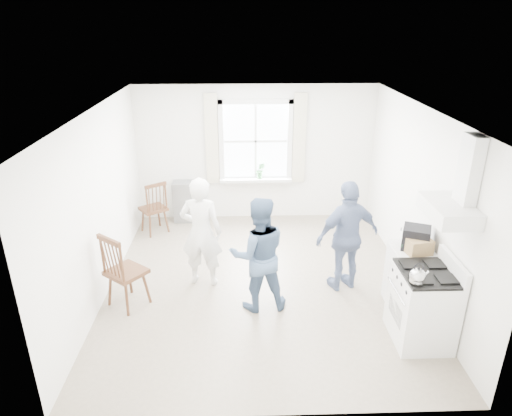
{
  "coord_description": "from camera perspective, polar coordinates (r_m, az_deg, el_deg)",
  "views": [
    {
      "loc": [
        -0.27,
        -5.92,
        3.73
      ],
      "look_at": [
        -0.07,
        0.2,
        1.14
      ],
      "focal_mm": 32.0,
      "sensor_mm": 36.0,
      "label": 1
    }
  ],
  "objects": [
    {
      "name": "range_hood",
      "position": [
        5.45,
        23.67,
        1.3
      ],
      "size": [
        0.45,
        0.76,
        0.94
      ],
      "color": "silver",
      "rests_on": "room_shell"
    },
    {
      "name": "windsor_chair_a",
      "position": [
        8.42,
        -12.47,
        0.66
      ],
      "size": [
        0.59,
        0.59,
        1.01
      ],
      "color": "#412415",
      "rests_on": "ground"
    },
    {
      "name": "window_assembly",
      "position": [
        8.67,
        -0.04,
        7.74
      ],
      "size": [
        1.88,
        0.24,
        1.7
      ],
      "color": "white",
      "rests_on": "room_shell"
    },
    {
      "name": "room_shell",
      "position": [
        6.4,
        0.65,
        0.61
      ],
      "size": [
        4.62,
        5.12,
        2.64
      ],
      "color": "gray",
      "rests_on": "ground"
    },
    {
      "name": "person_mid",
      "position": [
        6.08,
        0.3,
        -5.82
      ],
      "size": [
        0.87,
        0.87,
        1.62
      ],
      "primitive_type": "imported",
      "rotation": [
        0.0,
        0.0,
        3.26
      ],
      "color": "#435B7D",
      "rests_on": "ground"
    },
    {
      "name": "windsor_chair_b",
      "position": [
        6.37,
        -16.93,
        -6.78
      ],
      "size": [
        0.65,
        0.65,
        1.12
      ],
      "color": "#412415",
      "rests_on": "ground"
    },
    {
      "name": "potted_plant",
      "position": [
        8.72,
        0.58,
        4.72
      ],
      "size": [
        0.2,
        0.2,
        0.32
      ],
      "primitive_type": "imported",
      "rotation": [
        0.0,
        0.0,
        -0.14
      ],
      "color": "#367A3D",
      "rests_on": "window_assembly"
    },
    {
      "name": "shelf_unit",
      "position": [
        8.97,
        -9.0,
        0.81
      ],
      "size": [
        0.4,
        0.3,
        0.8
      ],
      "primitive_type": "cube",
      "color": "gray",
      "rests_on": "ground"
    },
    {
      "name": "stereo_stack",
      "position": [
        6.32,
        19.37,
        -3.55
      ],
      "size": [
        0.43,
        0.41,
        0.3
      ],
      "color": "black",
      "rests_on": "low_cabinet"
    },
    {
      "name": "cardboard_box",
      "position": [
        6.23,
        19.68,
        -4.54
      ],
      "size": [
        0.35,
        0.28,
        0.2
      ],
      "primitive_type": "cube",
      "rotation": [
        0.0,
        0.0,
        0.19
      ],
      "color": "olive",
      "rests_on": "low_cabinet"
    },
    {
      "name": "gas_stove",
      "position": [
        6.01,
        20.11,
        -11.35
      ],
      "size": [
        0.68,
        0.76,
        1.12
      ],
      "color": "white",
      "rests_on": "ground"
    },
    {
      "name": "kettle",
      "position": [
        5.47,
        19.54,
        -8.03
      ],
      "size": [
        0.18,
        0.18,
        0.26
      ],
      "color": "silver",
      "rests_on": "gas_stove"
    },
    {
      "name": "low_cabinet",
      "position": [
        6.6,
        18.51,
        -8.21
      ],
      "size": [
        0.5,
        0.55,
        0.9
      ],
      "primitive_type": "cube",
      "color": "silver",
      "rests_on": "ground"
    },
    {
      "name": "person_left",
      "position": [
        6.65,
        -6.86,
        -3.03
      ],
      "size": [
        0.7,
        0.7,
        1.68
      ],
      "primitive_type": "imported",
      "rotation": [
        0.0,
        0.0,
        2.98
      ],
      "color": "white",
      "rests_on": "ground"
    },
    {
      "name": "person_right",
      "position": [
        6.63,
        11.36,
        -3.5
      ],
      "size": [
        1.23,
        1.23,
        1.66
      ],
      "primitive_type": "imported",
      "rotation": [
        0.0,
        0.0,
        3.47
      ],
      "color": "navy",
      "rests_on": "ground"
    }
  ]
}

